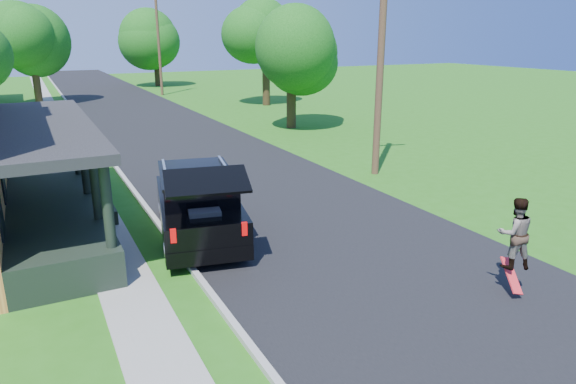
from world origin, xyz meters
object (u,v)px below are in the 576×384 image
black_suv (198,205)px  skateboarder (515,233)px  utility_pole_near (381,47)px  tree_right_near (290,50)px

black_suv → skateboarder: bearing=-39.2°
black_suv → utility_pole_near: (8.55, 3.41, 4.06)m
utility_pole_near → skateboarder: bearing=-94.4°
black_suv → tree_right_near: size_ratio=0.80×
utility_pole_near → black_suv: bearing=-143.2°
tree_right_near → utility_pole_near: 11.41m
skateboarder → tree_right_near: (5.25, 20.88, 3.22)m
tree_right_near → utility_pole_near: size_ratio=0.73×
tree_right_near → utility_pole_near: (-1.85, -11.25, 0.41)m
tree_right_near → skateboarder: bearing=-104.1°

